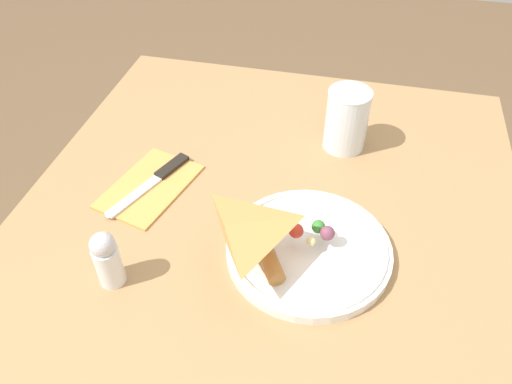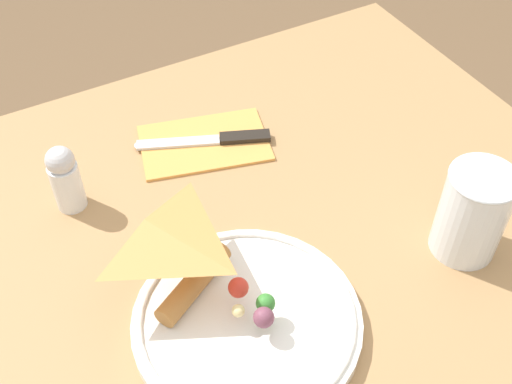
{
  "view_description": "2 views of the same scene",
  "coord_description": "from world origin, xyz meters",
  "px_view_note": "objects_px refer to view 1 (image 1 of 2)",
  "views": [
    {
      "loc": [
        0.52,
        0.1,
        1.32
      ],
      "look_at": [
        -0.02,
        -0.02,
        0.81
      ],
      "focal_mm": 35.0,
      "sensor_mm": 36.0,
      "label": 1
    },
    {
      "loc": [
        0.21,
        0.39,
        1.34
      ],
      "look_at": [
        -0.03,
        -0.05,
        0.82
      ],
      "focal_mm": 45.0,
      "sensor_mm": 36.0,
      "label": 2
    }
  ],
  "objects_px": {
    "plate_pizza": "(306,248)",
    "salt_shaker": "(107,259)",
    "butter_knife": "(153,181)",
    "dining_table": "(265,274)",
    "napkin_folded": "(150,186)",
    "milk_glass": "(346,121)"
  },
  "relations": [
    {
      "from": "plate_pizza",
      "to": "salt_shaker",
      "type": "distance_m",
      "value": 0.27
    },
    {
      "from": "milk_glass",
      "to": "plate_pizza",
      "type": "bearing_deg",
      "value": -5.67
    },
    {
      "from": "dining_table",
      "to": "butter_knife",
      "type": "distance_m",
      "value": 0.25
    },
    {
      "from": "napkin_folded",
      "to": "butter_knife",
      "type": "bearing_deg",
      "value": 157.39
    },
    {
      "from": "butter_knife",
      "to": "dining_table",
      "type": "bearing_deg",
      "value": 101.37
    },
    {
      "from": "plate_pizza",
      "to": "butter_knife",
      "type": "distance_m",
      "value": 0.28
    },
    {
      "from": "plate_pizza",
      "to": "milk_glass",
      "type": "xyz_separation_m",
      "value": [
        -0.27,
        0.03,
        0.04
      ]
    },
    {
      "from": "milk_glass",
      "to": "napkin_folded",
      "type": "bearing_deg",
      "value": -58.35
    },
    {
      "from": "butter_knife",
      "to": "salt_shaker",
      "type": "xyz_separation_m",
      "value": [
        0.2,
        0.02,
        0.04
      ]
    },
    {
      "from": "dining_table",
      "to": "napkin_folded",
      "type": "relative_size",
      "value": 4.74
    },
    {
      "from": "butter_knife",
      "to": "salt_shaker",
      "type": "bearing_deg",
      "value": 28.22
    },
    {
      "from": "plate_pizza",
      "to": "milk_glass",
      "type": "distance_m",
      "value": 0.27
    },
    {
      "from": "plate_pizza",
      "to": "butter_knife",
      "type": "height_order",
      "value": "plate_pizza"
    },
    {
      "from": "dining_table",
      "to": "butter_knife",
      "type": "bearing_deg",
      "value": -101.24
    },
    {
      "from": "dining_table",
      "to": "salt_shaker",
      "type": "height_order",
      "value": "salt_shaker"
    },
    {
      "from": "milk_glass",
      "to": "napkin_folded",
      "type": "height_order",
      "value": "milk_glass"
    },
    {
      "from": "dining_table",
      "to": "plate_pizza",
      "type": "distance_m",
      "value": 0.17
    },
    {
      "from": "plate_pizza",
      "to": "milk_glass",
      "type": "bearing_deg",
      "value": 174.33
    },
    {
      "from": "napkin_folded",
      "to": "butter_knife",
      "type": "relative_size",
      "value": 1.09
    },
    {
      "from": "milk_glass",
      "to": "salt_shaker",
      "type": "height_order",
      "value": "milk_glass"
    },
    {
      "from": "plate_pizza",
      "to": "salt_shaker",
      "type": "xyz_separation_m",
      "value": [
        0.1,
        -0.25,
        0.03
      ]
    },
    {
      "from": "salt_shaker",
      "to": "plate_pizza",
      "type": "bearing_deg",
      "value": 112.64
    }
  ]
}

